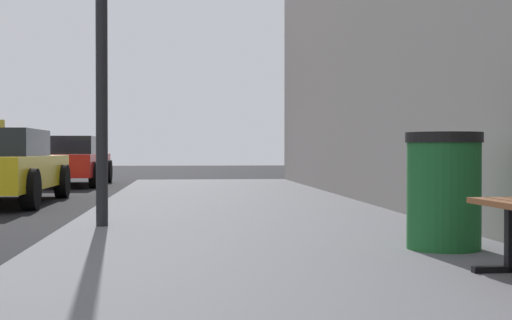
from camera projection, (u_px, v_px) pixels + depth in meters
The scene contains 2 objects.
trash_bin at pixel (444, 190), 5.65m from camera, with size 0.60×0.60×0.91m.
car_red at pixel (67, 161), 18.86m from camera, with size 1.99×4.57×1.27m.
Camera 1 is at (3.23, -3.09, 0.92)m, focal length 51.03 mm.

